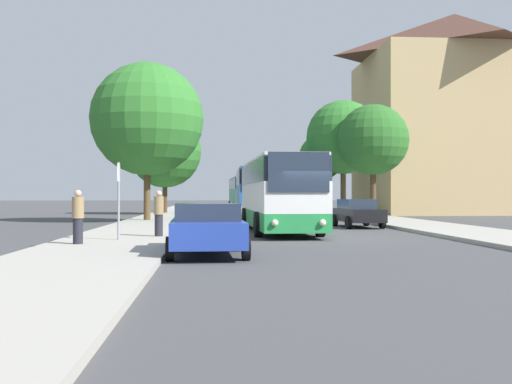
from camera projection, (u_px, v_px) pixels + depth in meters
ground_plane at (314, 239)px, 22.26m from camera, size 300.00×300.00×0.00m
sidewalk_left at (123, 238)px, 21.75m from camera, size 4.00×120.00×0.15m
sidewalk_right at (495, 236)px, 22.78m from camera, size 4.00×120.00×0.15m
building_right_background at (455, 113)px, 53.27m from camera, size 15.58×13.05×17.80m
bus_front at (278, 193)px, 26.79m from camera, size 2.93×11.14×3.22m
bus_middle at (256, 193)px, 41.10m from camera, size 2.93×11.29×3.37m
bus_rear at (246, 194)px, 56.75m from camera, size 3.06×11.58×3.26m
parked_car_left_curb at (207, 228)px, 16.26m from camera, size 2.21×4.13×1.43m
parked_car_right_near at (357, 213)px, 30.43m from camera, size 2.07×4.21×1.43m
bus_stop_sign at (119, 192)px, 20.11m from camera, size 0.08×0.45×2.61m
pedestrian_waiting_near at (159, 213)px, 21.79m from camera, size 0.36×0.36×1.66m
pedestrian_waiting_far at (78, 217)px, 18.37m from camera, size 0.36×0.36×1.66m
tree_left_near at (165, 152)px, 50.30m from camera, size 6.09×6.09×8.18m
tree_left_far at (147, 119)px, 35.86m from camera, size 6.76×6.76×9.43m
tree_right_near at (343, 137)px, 44.13m from camera, size 5.46×5.46×8.48m
tree_right_mid at (373, 140)px, 41.01m from camera, size 4.87×4.87×7.72m
tree_right_far at (321, 158)px, 54.78m from camera, size 4.15×4.15×7.01m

